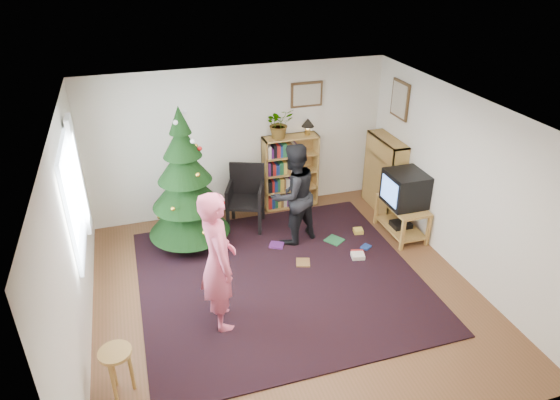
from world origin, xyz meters
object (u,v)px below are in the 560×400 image
object	(u,v)px
picture_back	(307,94)
table_lamp	(308,124)
person_standing	(218,261)
armchair	(244,193)
bookshelf_right	(384,173)
potted_plant	(279,123)
bookshelf_back	(290,171)
stool	(116,361)
person_by_chair	(293,195)
tv_stand	(402,216)
crt_tv	(405,189)
christmas_tree	(186,191)
picture_right	(400,100)

from	to	relation	value
picture_back	table_lamp	world-z (taller)	picture_back
person_standing	armchair	bearing A→B (deg)	-23.51
bookshelf_right	potted_plant	bearing A→B (deg)	71.24
bookshelf_back	potted_plant	size ratio (longest dim) A/B	2.60
picture_back	stool	distance (m)	5.08
person_by_chair	potted_plant	xyz separation A→B (m)	(0.13, 1.13, 0.74)
tv_stand	stool	xyz separation A→B (m)	(-4.39, -1.93, 0.11)
picture_back	person_by_chair	distance (m)	1.82
table_lamp	armchair	bearing A→B (deg)	-162.39
stool	table_lamp	distance (m)	4.85
bookshelf_right	crt_tv	xyz separation A→B (m)	(-0.12, -0.88, 0.15)
bookshelf_back	crt_tv	distance (m)	2.02
picture_back	christmas_tree	world-z (taller)	christmas_tree
armchair	person_standing	size ratio (longest dim) A/B	0.57
bookshelf_back	tv_stand	world-z (taller)	bookshelf_back
picture_right	picture_back	bearing A→B (deg)	151.31
crt_tv	bookshelf_right	bearing A→B (deg)	82.09
potted_plant	picture_back	bearing A→B (deg)	14.66
stool	picture_back	bearing A→B (deg)	46.79
crt_tv	stool	xyz separation A→B (m)	(-4.39, -1.93, -0.38)
christmas_tree	crt_tv	distance (m)	3.34
christmas_tree	bookshelf_back	size ratio (longest dim) A/B	1.71
table_lamp	christmas_tree	bearing A→B (deg)	-160.94
stool	potted_plant	world-z (taller)	potted_plant
picture_right	potted_plant	world-z (taller)	picture_right
christmas_tree	stool	distance (m)	2.91
stool	table_lamp	world-z (taller)	table_lamp
armchair	stool	distance (m)	3.65
armchair	picture_right	bearing A→B (deg)	17.15
tv_stand	crt_tv	world-z (taller)	crt_tv
bookshelf_right	crt_tv	size ratio (longest dim) A/B	2.14
potted_plant	crt_tv	bearing A→B (deg)	-42.75
person_by_chair	table_lamp	xyz separation A→B (m)	(0.63, 1.13, 0.68)
potted_plant	armchair	bearing A→B (deg)	-151.85
potted_plant	table_lamp	xyz separation A→B (m)	(0.50, 0.00, -0.06)
christmas_tree	person_standing	bearing A→B (deg)	-86.79
potted_plant	table_lamp	world-z (taller)	potted_plant
bookshelf_right	picture_right	bearing A→B (deg)	-94.44
stool	person_by_chair	size ratio (longest dim) A/B	0.35
person_standing	person_by_chair	size ratio (longest dim) A/B	1.12
stool	person_standing	xyz separation A→B (m)	(1.23, 0.75, 0.47)
tv_stand	person_standing	size ratio (longest dim) A/B	0.50
christmas_tree	bookshelf_back	distance (m)	2.04
picture_right	table_lamp	bearing A→B (deg)	156.26
picture_right	tv_stand	xyz separation A→B (m)	(-0.26, -0.87, -1.62)
bookshelf_right	table_lamp	xyz separation A→B (m)	(-1.21, 0.58, 0.83)
picture_right	christmas_tree	xyz separation A→B (m)	(-3.52, -0.16, -1.02)
tv_stand	table_lamp	xyz separation A→B (m)	(-1.09, 1.46, 1.17)
picture_right	christmas_tree	world-z (taller)	picture_right
christmas_tree	bookshelf_right	distance (m)	3.40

